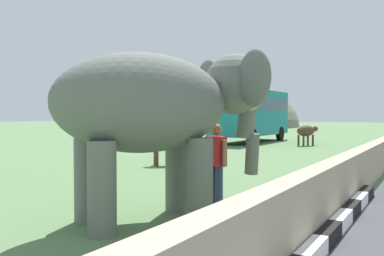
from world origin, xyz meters
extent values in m
cube|color=white|center=(2.80, 3.60, 0.12)|extent=(0.90, 0.20, 0.24)
cube|color=black|center=(3.70, 3.60, 0.12)|extent=(0.90, 0.20, 0.24)
cube|color=white|center=(4.60, 3.60, 0.12)|extent=(0.90, 0.20, 0.24)
cube|color=black|center=(5.50, 3.60, 0.12)|extent=(0.90, 0.20, 0.24)
cube|color=white|center=(6.40, 3.60, 0.12)|extent=(0.90, 0.20, 0.24)
cube|color=black|center=(7.30, 3.60, 0.12)|extent=(0.90, 0.20, 0.24)
cube|color=tan|center=(2.00, 3.90, 0.50)|extent=(28.00, 0.36, 1.00)
cylinder|color=slate|center=(4.27, 6.54, 0.72)|extent=(0.44, 0.44, 1.44)
cylinder|color=slate|center=(3.81, 5.76, 0.72)|extent=(0.44, 0.44, 1.44)
cylinder|color=slate|center=(2.81, 7.41, 0.72)|extent=(0.44, 0.44, 1.44)
cylinder|color=slate|center=(2.35, 6.64, 0.72)|extent=(0.44, 0.44, 1.44)
ellipsoid|color=slate|center=(3.31, 6.59, 2.03)|extent=(3.48, 2.96, 1.70)
sphere|color=slate|center=(4.92, 5.63, 2.42)|extent=(1.16, 1.16, 1.16)
ellipsoid|color=#D84C8C|center=(5.17, 5.48, 2.57)|extent=(0.64, 0.73, 0.44)
ellipsoid|color=slate|center=(5.19, 6.37, 2.47)|extent=(0.67, 0.90, 1.00)
ellipsoid|color=slate|center=(4.39, 5.03, 2.47)|extent=(0.67, 0.90, 1.00)
cylinder|color=slate|center=(5.17, 5.48, 1.87)|extent=(0.56, 0.62, 1.00)
cylinder|color=slate|center=(5.27, 5.42, 1.07)|extent=(0.39, 0.41, 0.82)
cone|color=beige|center=(5.26, 5.75, 1.97)|extent=(0.41, 0.56, 0.22)
cone|color=beige|center=(4.97, 5.27, 1.97)|extent=(0.41, 0.56, 0.22)
cylinder|color=navy|center=(5.07, 6.18, 0.41)|extent=(0.15, 0.15, 0.82)
cylinder|color=navy|center=(4.99, 6.00, 0.41)|extent=(0.15, 0.15, 0.82)
cube|color=red|center=(5.03, 6.09, 1.11)|extent=(0.38, 0.46, 0.58)
cylinder|color=#9E7251|center=(5.14, 6.33, 1.08)|extent=(0.14, 0.16, 0.53)
cylinder|color=#9E7251|center=(4.92, 5.86, 1.08)|extent=(0.13, 0.14, 0.52)
sphere|color=#9E7251|center=(5.03, 6.09, 1.54)|extent=(0.23, 0.23, 0.23)
cube|color=teal|center=(23.70, 13.16, 2.00)|extent=(8.32, 2.57, 3.00)
cube|color=#3F5160|center=(23.70, 13.16, 2.54)|extent=(7.65, 2.60, 0.76)
cylinder|color=black|center=(26.35, 14.33, 0.50)|extent=(1.00, 0.31, 1.00)
cylinder|color=black|center=(26.37, 12.03, 0.50)|extent=(1.00, 0.31, 1.00)
cylinder|color=black|center=(21.04, 14.29, 0.50)|extent=(1.00, 0.31, 1.00)
cylinder|color=black|center=(21.06, 11.99, 0.50)|extent=(1.00, 0.31, 1.00)
cylinder|color=#473323|center=(10.50, 10.48, 0.33)|extent=(0.12, 0.12, 0.65)
cylinder|color=#473323|center=(10.24, 10.22, 0.33)|extent=(0.12, 0.12, 0.65)
cylinder|color=#473323|center=(9.86, 11.11, 0.33)|extent=(0.12, 0.12, 0.65)
cylinder|color=#473323|center=(9.60, 10.86, 0.33)|extent=(0.12, 0.12, 0.65)
ellipsoid|color=#473323|center=(10.05, 10.67, 0.90)|extent=(1.49, 1.48, 0.66)
ellipsoid|color=#473323|center=(10.71, 10.02, 1.00)|extent=(0.47, 0.47, 0.32)
cylinder|color=#473323|center=(22.67, 9.02, 0.33)|extent=(0.12, 0.12, 0.65)
cylinder|color=#473323|center=(22.54, 8.69, 0.33)|extent=(0.12, 0.12, 0.65)
cylinder|color=#473323|center=(21.84, 9.35, 0.33)|extent=(0.12, 0.12, 0.65)
cylinder|color=#473323|center=(21.70, 9.02, 0.33)|extent=(0.12, 0.12, 0.65)
ellipsoid|color=#473323|center=(22.19, 9.02, 0.90)|extent=(1.62, 1.11, 0.66)
ellipsoid|color=#473323|center=(23.05, 8.68, 1.00)|extent=(0.47, 0.39, 0.32)
ellipsoid|color=#66685C|center=(55.00, 34.61, 0.00)|extent=(36.81, 29.45, 17.29)
camera|label=1|loc=(-2.22, 2.31, 1.82)|focal=38.33mm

